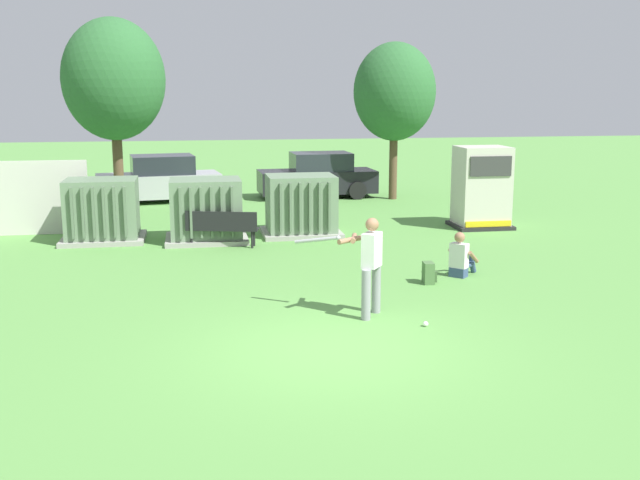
# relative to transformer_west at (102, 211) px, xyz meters

# --- Properties ---
(ground_plane) EXTENTS (96.00, 96.00, 0.00)m
(ground_plane) POSITION_rel_transformer_west_xyz_m (4.35, -9.23, -0.79)
(ground_plane) COLOR #5B9947
(transformer_west) EXTENTS (2.10, 1.70, 1.62)m
(transformer_west) POSITION_rel_transformer_west_xyz_m (0.00, 0.00, 0.00)
(transformer_west) COLOR #9E9B93
(transformer_west) RESTS_ON ground
(transformer_mid_west) EXTENTS (2.10, 1.70, 1.62)m
(transformer_mid_west) POSITION_rel_transformer_west_xyz_m (2.64, -0.45, 0.00)
(transformer_mid_west) COLOR #9E9B93
(transformer_mid_west) RESTS_ON ground
(transformer_mid_east) EXTENTS (2.10, 1.70, 1.62)m
(transformer_mid_east) POSITION_rel_transformer_west_xyz_m (5.19, -0.01, 0.00)
(transformer_mid_east) COLOR #9E9B93
(transformer_mid_east) RESTS_ON ground
(generator_enclosure) EXTENTS (1.60, 1.40, 2.30)m
(generator_enclosure) POSITION_rel_transformer_west_xyz_m (10.42, 0.27, 0.35)
(generator_enclosure) COLOR #262626
(generator_enclosure) RESTS_ON ground
(park_bench) EXTENTS (1.84, 0.83, 0.92)m
(park_bench) POSITION_rel_transformer_west_xyz_m (3.01, -1.30, -0.25)
(park_bench) COLOR black
(park_bench) RESTS_ON ground
(batter) EXTENTS (1.45, 1.15, 1.74)m
(batter) POSITION_rel_transformer_west_xyz_m (5.27, -7.59, 0.19)
(batter) COLOR gray
(batter) RESTS_ON ground
(sports_ball) EXTENTS (0.09, 0.09, 0.09)m
(sports_ball) POSITION_rel_transformer_west_xyz_m (6.08, -8.36, -0.74)
(sports_ball) COLOR white
(sports_ball) RESTS_ON ground
(seated_spectator) EXTENTS (0.74, 0.74, 0.96)m
(seated_spectator) POSITION_rel_transformer_west_xyz_m (7.87, -5.12, -0.41)
(seated_spectator) COLOR #384C75
(seated_spectator) RESTS_ON ground
(backpack) EXTENTS (0.28, 0.34, 0.44)m
(backpack) POSITION_rel_transformer_west_xyz_m (7.01, -5.62, -0.57)
(backpack) COLOR #4C723F
(backpack) RESTS_ON ground
(tree_left) EXTENTS (3.17, 3.17, 6.06)m
(tree_left) POSITION_rel_transformer_west_xyz_m (0.02, 4.76, 3.37)
(tree_left) COLOR brown
(tree_left) RESTS_ON ground
(tree_center_left) EXTENTS (2.88, 2.88, 5.50)m
(tree_center_left) POSITION_rel_transformer_west_xyz_m (9.41, 6.15, 2.98)
(tree_center_left) COLOR brown
(tree_center_left) RESTS_ON ground
(parked_car_leftmost) EXTENTS (4.39, 2.35, 1.62)m
(parked_car_leftmost) POSITION_rel_transformer_west_xyz_m (1.21, 6.90, -0.04)
(parked_car_leftmost) COLOR #B2B2B7
(parked_car_leftmost) RESTS_ON ground
(parked_car_left_of_center) EXTENTS (4.26, 2.04, 1.62)m
(parked_car_left_of_center) POSITION_rel_transformer_west_xyz_m (6.84, 7.08, -0.04)
(parked_car_left_of_center) COLOR black
(parked_car_left_of_center) RESTS_ON ground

